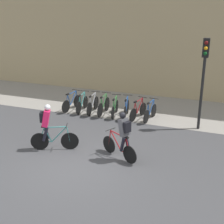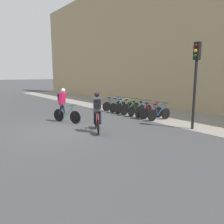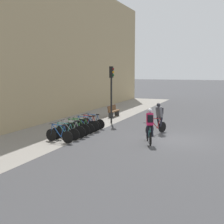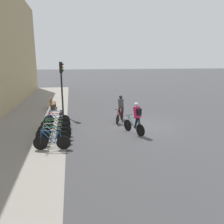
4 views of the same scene
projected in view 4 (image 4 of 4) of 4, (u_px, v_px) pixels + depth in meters
The scene contains 14 objects.
ground at pixel (141, 126), 13.46m from camera, with size 200.00×200.00×0.00m, color #3D3D3F.
kerb_strip at pixel (26, 132), 12.23m from camera, with size 44.00×4.50×0.01m, color gray.
cyclist_pink at pixel (136, 118), 11.69m from camera, with size 1.66×0.75×1.77m.
cyclist_grey at pixel (121, 107), 14.30m from camera, with size 1.52×0.84×1.76m.
parked_bike_0 at pixel (52, 141), 9.76m from camera, with size 0.46×1.66×0.95m.
parked_bike_1 at pixel (53, 137), 10.32m from camera, with size 0.46×1.63×0.95m.
parked_bike_2 at pixel (54, 133), 10.87m from camera, with size 0.46×1.72×0.97m.
parked_bike_3 at pixel (54, 129), 11.43m from camera, with size 0.46×1.70×0.98m.
parked_bike_4 at pixel (55, 127), 11.99m from camera, with size 0.46×1.62×0.94m.
parked_bike_5 at pixel (56, 123), 12.54m from camera, with size 0.47×1.67×0.97m.
parked_bike_6 at pixel (56, 121), 13.10m from camera, with size 0.49×1.61×0.95m.
parked_bike_7 at pixel (57, 119), 13.66m from camera, with size 0.46×1.59×0.94m.
traffic_light_pole at pixel (62, 79), 15.32m from camera, with size 0.26×0.30×3.86m.
bench at pixel (52, 103), 18.32m from camera, with size 1.60×0.44×0.89m.
Camera 4 is at (-12.35, 4.17, 3.89)m, focal length 35.00 mm.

